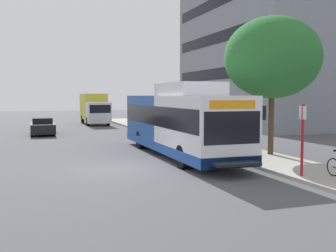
{
  "coord_description": "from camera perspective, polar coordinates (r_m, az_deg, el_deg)",
  "views": [
    {
      "loc": [
        -3.36,
        -16.2,
        3.05
      ],
      "look_at": [
        2.88,
        1.83,
        1.6
      ],
      "focal_mm": 42.81,
      "sensor_mm": 36.0,
      "label": 1
    }
  ],
  "objects": [
    {
      "name": "bus_stop_sign_pole",
      "position": [
        15.22,
        18.59,
        -1.16
      ],
      "size": [
        0.1,
        0.36,
        2.6
      ],
      "color": "red",
      "rests_on": "sidewalk_curb"
    },
    {
      "name": "box_truck_background",
      "position": [
        43.41,
        -10.42,
        2.54
      ],
      "size": [
        2.32,
        7.01,
        3.25
      ],
      "color": "silver",
      "rests_on": "ground"
    },
    {
      "name": "parked_car_far_lane",
      "position": [
        32.87,
        -17.46,
        -0.02
      ],
      "size": [
        1.8,
        4.5,
        1.33
      ],
      "color": "black",
      "rests_on": "ground"
    },
    {
      "name": "street_tree_near_stop",
      "position": [
        20.53,
        14.62,
        9.39
      ],
      "size": [
        4.72,
        4.72,
        6.78
      ],
      "color": "#4C3823",
      "rests_on": "sidewalk_curb"
    },
    {
      "name": "ground_plane",
      "position": [
        24.62,
        -11.11,
        -2.85
      ],
      "size": [
        120.0,
        120.0,
        0.0
      ],
      "primitive_type": "plane",
      "color": "#4C4C51"
    },
    {
      "name": "lattice_comm_tower",
      "position": [
        57.02,
        6.71,
        8.63
      ],
      "size": [
        1.1,
        1.1,
        22.62
      ],
      "color": "#B7B7BC",
      "rests_on": "ground"
    },
    {
      "name": "sidewalk_curb",
      "position": [
        24.68,
        5.89,
        -2.62
      ],
      "size": [
        3.0,
        56.0,
        0.14
      ],
      "primitive_type": "cube",
      "color": "#A8A399",
      "rests_on": "ground"
    },
    {
      "name": "transit_bus",
      "position": [
        20.29,
        1.5,
        0.54
      ],
      "size": [
        2.58,
        12.25,
        3.65
      ],
      "color": "white",
      "rests_on": "ground"
    }
  ]
}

